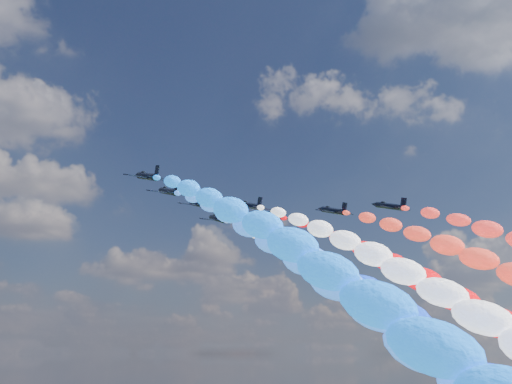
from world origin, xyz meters
TOP-DOWN VIEW (x-y plane):
  - jet_0 at (-26.09, -4.10)m, footprint 9.08×11.99m
  - trail_0 at (-26.09, -53.99)m, footprint 6.18×96.79m
  - jet_1 at (-18.77, 4.47)m, footprint 8.52×11.59m
  - trail_1 at (-18.77, -45.42)m, footprint 6.18×96.79m
  - jet_2 at (-9.42, 11.49)m, footprint 8.88×11.85m
  - trail_2 at (-9.42, -38.40)m, footprint 6.18×96.79m
  - jet_3 at (0.73, 7.97)m, footprint 8.84×11.82m
  - trail_3 at (0.73, -41.92)m, footprint 6.18×96.79m
  - jet_4 at (0.91, 23.77)m, footprint 9.14×12.03m
  - trail_4 at (0.91, -26.12)m, footprint 6.18×96.79m
  - jet_5 at (10.24, 14.65)m, footprint 8.75×11.76m
  - trail_5 at (10.24, -35.24)m, footprint 6.18×96.79m
  - jet_6 at (18.87, 3.70)m, footprint 8.62×11.66m
  - jet_7 at (26.60, -5.78)m, footprint 9.11×12.01m

SIDE VIEW (x-z plane):
  - trail_0 at x=-26.09m, z-range 52.35..103.01m
  - trail_1 at x=-18.77m, z-range 52.35..103.01m
  - trail_2 at x=-9.42m, z-range 52.35..103.01m
  - trail_3 at x=0.73m, z-range 52.35..103.01m
  - trail_4 at x=0.91m, z-range 52.35..103.01m
  - trail_5 at x=10.24m, z-range 52.35..103.01m
  - jet_0 at x=-26.09m, z-range 98.50..103.92m
  - jet_1 at x=-18.77m, z-range 98.50..103.92m
  - jet_2 at x=-9.42m, z-range 98.50..103.92m
  - jet_3 at x=0.73m, z-range 98.50..103.92m
  - jet_4 at x=0.91m, z-range 98.50..103.92m
  - jet_5 at x=10.24m, z-range 98.50..103.92m
  - jet_6 at x=18.87m, z-range 98.50..103.92m
  - jet_7 at x=26.60m, z-range 98.50..103.92m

